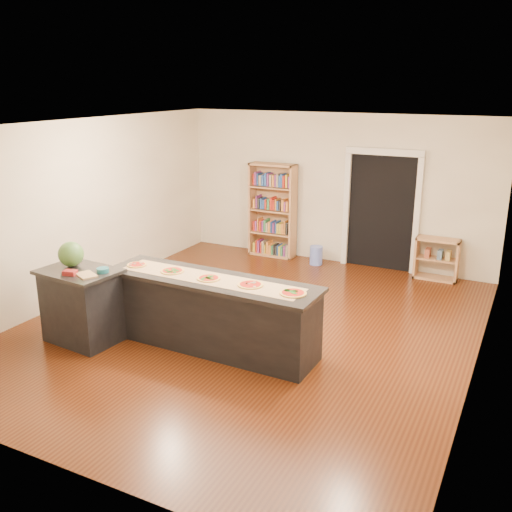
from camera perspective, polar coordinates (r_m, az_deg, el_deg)
The scene contains 17 objects.
room at distance 7.69m, azimuth -0.67°, elevation 2.45°, with size 6.00×7.00×2.80m.
doorway at distance 10.60m, azimuth 12.44°, elevation 5.05°, with size 1.40×0.09×2.21m.
kitchen_island at distance 7.41m, azimuth -4.49°, elevation -5.69°, with size 2.89×0.78×0.95m.
side_counter at distance 7.92m, azimuth -17.01°, elevation -4.73°, with size 1.01×0.74×1.00m.
bookshelf at distance 11.19m, azimuth 1.65°, elevation 4.57°, with size 0.92×0.33×1.83m, color tan.
low_shelf at distance 10.43m, azimuth 17.62°, elevation -0.28°, with size 0.74×0.32×0.74m, color tan.
waste_bin at distance 10.87m, azimuth 6.03°, elevation 0.07°, with size 0.24×0.24×0.35m, color #6780E7.
kraft_paper at distance 7.23m, azimuth -4.64°, elevation -2.25°, with size 2.51×0.45×0.00m, color tan.
watermelon at distance 7.89m, azimuth -18.02°, elevation 0.18°, with size 0.33×0.33×0.33m, color #144214.
cutting_board at distance 7.50m, azimuth -16.61°, elevation -1.83°, with size 0.29×0.20×0.02m, color tan.
package_red at distance 7.58m, azimuth -18.10°, elevation -1.59°, with size 0.16×0.12×0.06m, color maroon.
package_teal at distance 7.56m, azimuth -15.08°, elevation -1.38°, with size 0.16×0.16×0.06m, color #195966.
pizza_a at distance 7.87m, azimuth -11.83°, elevation -0.86°, with size 0.28×0.28×0.02m.
pizza_b at distance 7.54m, azimuth -8.37°, elevation -1.48°, with size 0.31×0.31×0.02m.
pizza_c at distance 7.21m, azimuth -4.75°, elevation -2.23°, with size 0.31×0.31×0.02m.
pizza_d at distance 6.96m, azimuth -0.56°, elevation -2.88°, with size 0.32×0.32×0.02m.
pizza_e at distance 6.71m, azimuth 3.72°, elevation -3.71°, with size 0.32×0.32×0.02m.
Camera 1 is at (3.43, -6.60, 3.35)m, focal length 40.00 mm.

